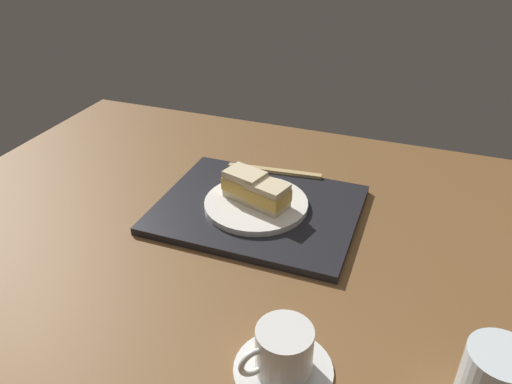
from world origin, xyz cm
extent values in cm
cube|color=brown|center=(0.00, 0.00, -1.50)|extent=(140.00, 100.00, 3.00)
cube|color=black|center=(1.95, -6.85, 0.79)|extent=(39.61, 31.39, 1.57)
cylinder|color=white|center=(2.19, -6.52, 2.18)|extent=(20.79, 20.79, 1.22)
cube|color=beige|center=(-0.54, -5.60, 3.42)|extent=(8.75, 7.17, 1.25)
cube|color=gold|center=(-0.54, -5.60, 5.36)|extent=(9.04, 7.52, 2.63)
cube|color=beige|center=(-0.54, -5.60, 7.31)|extent=(8.75, 7.17, 1.25)
cube|color=beige|center=(4.93, -7.45, 3.56)|extent=(8.75, 7.17, 1.52)
cube|color=gold|center=(4.93, -7.45, 5.67)|extent=(9.20, 7.48, 2.71)
cube|color=beige|center=(4.93, -7.45, 7.79)|extent=(8.75, 7.17, 1.52)
cube|color=tan|center=(3.34, -21.67, 1.92)|extent=(21.38, 2.83, 0.70)
cube|color=tan|center=(3.27, -20.96, 1.92)|extent=(21.38, 2.83, 0.70)
cylinder|color=white|center=(-14.69, 28.25, 0.40)|extent=(13.63, 13.63, 0.80)
cylinder|color=white|center=(-14.69, 28.25, 4.17)|extent=(7.70, 7.70, 6.75)
cylinder|color=black|center=(-14.69, 28.25, 7.15)|extent=(7.09, 7.09, 0.40)
torus|color=white|center=(-11.76, 31.61, 4.17)|extent=(3.61, 3.98, 4.58)
camera|label=1|loc=(-26.69, 71.04, 55.35)|focal=34.43mm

